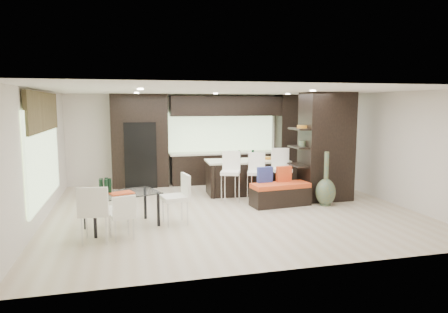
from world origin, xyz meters
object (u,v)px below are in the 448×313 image
object	(u,v)px
kitchen_island	(247,177)
chair_far	(96,216)
bench	(280,194)
stool_mid	(256,181)
chair_end	(175,201)
chair_near	(122,218)
stool_right	(282,179)
dining_table	(122,211)
stool_left	(230,182)
floor_vase	(326,179)

from	to	relation	value
kitchen_island	chair_far	world-z (taller)	chair_far
chair_far	bench	bearing A→B (deg)	26.96
stool_mid	chair_end	distance (m)	2.70
bench	chair_near	xyz separation A→B (m)	(-3.65, -1.56, 0.11)
stool_right	bench	xyz separation A→B (m)	(-0.29, -0.64, -0.25)
dining_table	chair_near	bearing A→B (deg)	-111.06
chair_near	chair_far	distance (m)	0.45
stool_right	chair_near	world-z (taller)	stool_right
kitchen_island	stool_left	xyz separation A→B (m)	(-0.68, -0.80, 0.05)
stool_left	bench	world-z (taller)	stool_left
chair_near	dining_table	bearing A→B (deg)	74.07
kitchen_island	dining_table	size ratio (longest dim) A/B	1.56
stool_mid	floor_vase	xyz separation A→B (m)	(1.44, -0.90, 0.17)
kitchen_island	stool_left	bearing A→B (deg)	-127.43
stool_left	stool_right	world-z (taller)	stool_right
stool_mid	stool_left	bearing A→B (deg)	-157.99
kitchen_island	chair_near	world-z (taller)	kitchen_island
dining_table	chair_far	bearing A→B (deg)	-142.11
floor_vase	chair_end	xyz separation A→B (m)	(-3.67, -0.63, -0.18)
stool_mid	stool_right	bearing A→B (deg)	19.61
kitchen_island	stool_right	xyz separation A→B (m)	(0.68, -0.80, 0.06)
stool_right	chair_far	distance (m)	4.92
floor_vase	stool_left	bearing A→B (deg)	157.22
stool_left	chair_end	distance (m)	2.17
stool_mid	chair_far	bearing A→B (deg)	-127.48
stool_right	dining_table	bearing A→B (deg)	-149.80
stool_left	stool_mid	distance (m)	0.68
chair_end	chair_near	bearing A→B (deg)	114.16
stool_right	chair_near	size ratio (longest dim) A/B	1.37
stool_left	floor_vase	distance (m)	2.30
stool_left	floor_vase	xyz separation A→B (m)	(2.12, -0.89, 0.14)
stool_right	chair_end	xyz separation A→B (m)	(-2.90, -1.51, -0.05)
kitchen_island	stool_right	distance (m)	1.05
chair_end	dining_table	bearing A→B (deg)	80.86
chair_near	chair_far	world-z (taller)	chair_far
chair_near	chair_end	distance (m)	1.24
bench	chair_far	bearing A→B (deg)	-164.65
stool_mid	chair_near	xyz separation A→B (m)	(-3.26, -2.21, -0.10)
dining_table	chair_far	world-z (taller)	chair_far
chair_far	chair_end	world-z (taller)	chair_far
stool_left	chair_far	world-z (taller)	stool_left
stool_left	stool_right	size ratio (longest dim) A/B	0.97
bench	dining_table	size ratio (longest dim) A/B	1.00
dining_table	chair_end	xyz separation A→B (m)	(1.04, -0.00, 0.13)
stool_right	bench	world-z (taller)	stool_right
chair_near	chair_end	size ratio (longest dim) A/B	0.81
floor_vase	stool_right	bearing A→B (deg)	131.03
stool_right	chair_end	world-z (taller)	stool_right
floor_vase	dining_table	size ratio (longest dim) A/B	0.92
stool_left	stool_right	bearing A→B (deg)	21.35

